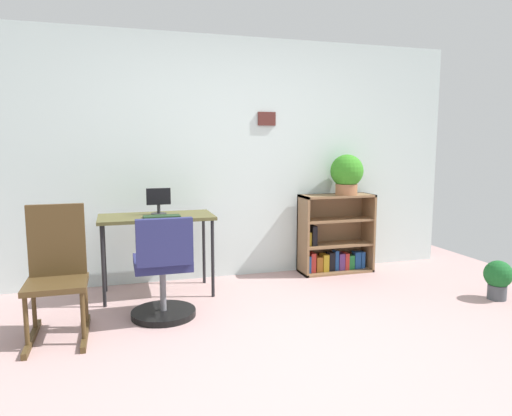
# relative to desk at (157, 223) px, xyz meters

# --- Properties ---
(ground_plane) EXTENTS (6.24, 6.24, 0.00)m
(ground_plane) POSITION_rel_desk_xyz_m (0.70, -1.70, -0.68)
(ground_plane) COLOR #B69290
(wall_back) EXTENTS (5.20, 0.12, 2.47)m
(wall_back) POSITION_rel_desk_xyz_m (0.70, 0.45, 0.56)
(wall_back) COLOR silver
(wall_back) RESTS_ON ground_plane
(desk) EXTENTS (1.03, 0.52, 0.74)m
(desk) POSITION_rel_desk_xyz_m (0.00, 0.00, 0.00)
(desk) COLOR brown
(desk) RESTS_ON ground_plane
(monitor) EXTENTS (0.22, 0.14, 0.25)m
(monitor) POSITION_rel_desk_xyz_m (0.03, 0.04, 0.19)
(monitor) COLOR #262628
(monitor) RESTS_ON desk
(keyboard) EXTENTS (0.32, 0.14, 0.02)m
(keyboard) POSITION_rel_desk_xyz_m (0.04, -0.14, 0.07)
(keyboard) COLOR #1F371F
(keyboard) RESTS_ON desk
(office_chair) EXTENTS (0.52, 0.55, 0.84)m
(office_chair) POSITION_rel_desk_xyz_m (-0.01, -0.66, -0.32)
(office_chair) COLOR black
(office_chair) RESTS_ON ground_plane
(rocking_chair) EXTENTS (0.42, 0.64, 0.95)m
(rocking_chair) POSITION_rel_desk_xyz_m (-0.78, -0.73, -0.20)
(rocking_chair) COLOR #48351B
(rocking_chair) RESTS_ON ground_plane
(bookshelf_low) EXTENTS (0.80, 0.30, 0.85)m
(bookshelf_low) POSITION_rel_desk_xyz_m (1.91, 0.25, -0.31)
(bookshelf_low) COLOR brown
(bookshelf_low) RESTS_ON ground_plane
(potted_plant_on_shelf) EXTENTS (0.35, 0.35, 0.43)m
(potted_plant_on_shelf) POSITION_rel_desk_xyz_m (2.03, 0.20, 0.40)
(potted_plant_on_shelf) COLOR #9E6642
(potted_plant_on_shelf) RESTS_ON bookshelf_low
(potted_plant_floor) EXTENTS (0.25, 0.25, 0.36)m
(potted_plant_floor) POSITION_rel_desk_xyz_m (2.91, -1.04, -0.48)
(potted_plant_floor) COLOR #474C51
(potted_plant_floor) RESTS_ON ground_plane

